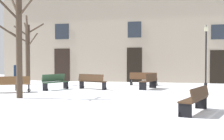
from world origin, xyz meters
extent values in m
plane|color=white|center=(0.00, 0.00, 0.00)|extent=(36.96, 36.96, 0.00)
cube|color=tan|center=(0.00, 9.51, 3.97)|extent=(23.10, 0.40, 7.93)
cube|color=black|center=(-6.03, 9.29, 1.36)|extent=(1.36, 0.08, 2.72)
cube|color=#262D38|center=(-6.03, 9.29, 4.16)|extent=(1.23, 0.06, 1.28)
cube|color=black|center=(0.11, 9.29, 1.37)|extent=(1.20, 0.08, 2.74)
cube|color=#262D38|center=(0.11, 9.29, 4.17)|extent=(1.08, 0.06, 1.25)
cube|color=black|center=(6.34, 9.29, 1.24)|extent=(1.06, 0.08, 2.48)
cube|color=#262D38|center=(6.34, 9.29, 3.83)|extent=(0.96, 0.06, 1.09)
cylinder|color=#423326|center=(-6.90, 5.25, 2.12)|extent=(0.31, 0.31, 4.23)
cylinder|color=#423326|center=(-7.39, 4.92, 3.34)|extent=(1.06, 0.76, 0.77)
cylinder|color=#423326|center=(-7.15, 5.49, 3.95)|extent=(0.64, 0.61, 1.01)
cylinder|color=#423326|center=(-7.31, 5.06, 3.79)|extent=(0.92, 0.50, 0.73)
cylinder|color=#423326|center=(-6.39, 4.98, 3.10)|extent=(1.11, 0.63, 0.95)
cylinder|color=#423326|center=(-6.57, 4.61, 4.02)|extent=(0.80, 1.41, 1.29)
cylinder|color=#423326|center=(-6.27, 5.22, 3.94)|extent=(1.31, 0.17, 0.71)
cylinder|color=#423326|center=(-3.47, -1.47, 2.28)|extent=(0.27, 0.27, 4.55)
cylinder|color=#423326|center=(-3.63, -1.07, 3.78)|extent=(0.42, 0.87, 0.63)
cylinder|color=#423326|center=(-3.97, -1.79, 3.04)|extent=(1.08, 0.74, 0.85)
cylinder|color=#423326|center=(-3.03, -1.63, 3.97)|extent=(0.96, 0.41, 0.80)
cylinder|color=#423326|center=(-3.96, -0.97, 4.10)|extent=(1.06, 1.08, 1.12)
cylinder|color=#423326|center=(-4.03, -1.81, 4.14)|extent=(1.23, 0.81, 1.42)
cylinder|color=#423326|center=(-3.90, -1.11, 4.17)|extent=(0.95, 0.82, 1.16)
cylinder|color=black|center=(5.27, 6.76, 1.81)|extent=(0.10, 0.10, 3.62)
cylinder|color=black|center=(5.27, 6.76, 0.10)|extent=(0.22, 0.22, 0.20)
cube|color=beige|center=(5.27, 6.76, 3.80)|extent=(0.24, 0.24, 0.36)
cone|color=black|center=(5.27, 6.76, 3.98)|extent=(0.30, 0.30, 0.14)
cube|color=#2D4C33|center=(-3.43, 2.29, 0.44)|extent=(1.11, 1.63, 0.05)
cube|color=#2D4C33|center=(-3.61, 2.38, 0.69)|extent=(0.82, 1.48, 0.42)
cube|color=black|center=(-3.77, 1.62, 0.22)|extent=(0.37, 0.23, 0.44)
torus|color=black|center=(-3.63, 1.55, 0.08)|extent=(0.10, 0.17, 0.17)
cube|color=black|center=(-3.09, 2.95, 0.22)|extent=(0.37, 0.23, 0.44)
torus|color=black|center=(-2.95, 2.88, 0.08)|extent=(0.10, 0.17, 0.17)
cube|color=#3D2819|center=(3.88, -3.45, 0.43)|extent=(1.03, 1.93, 0.05)
cube|color=#3D2819|center=(4.07, -3.51, 0.65)|extent=(0.73, 1.83, 0.36)
cube|color=black|center=(4.18, -2.61, 0.21)|extent=(0.39, 0.18, 0.43)
torus|color=black|center=(4.02, -2.56, 0.08)|extent=(0.08, 0.17, 0.17)
cube|color=black|center=(3.59, -4.29, 0.21)|extent=(0.39, 0.18, 0.43)
torus|color=black|center=(3.44, -4.23, 0.08)|extent=(0.08, 0.17, 0.17)
cube|color=brown|center=(-5.12, 0.48, 0.44)|extent=(1.87, 1.28, 0.05)
cube|color=brown|center=(-5.02, 0.28, 0.67)|extent=(1.69, 0.94, 0.38)
cube|color=black|center=(-4.35, 0.88, 0.22)|extent=(0.25, 0.41, 0.44)
torus|color=black|center=(-4.44, 1.05, 0.08)|extent=(0.16, 0.10, 0.17)
cube|color=#3D2819|center=(1.72, 3.91, 0.48)|extent=(0.94, 1.72, 0.05)
cube|color=#3D2819|center=(1.93, 3.85, 0.72)|extent=(0.56, 1.61, 0.42)
cube|color=black|center=(1.95, 4.65, 0.24)|extent=(0.43, 0.18, 0.48)
torus|color=black|center=(1.76, 4.70, 0.08)|extent=(0.08, 0.17, 0.17)
cube|color=black|center=(1.50, 3.18, 0.24)|extent=(0.43, 0.18, 0.48)
torus|color=black|center=(1.32, 3.23, 0.08)|extent=(0.08, 0.17, 0.17)
cube|color=#3D2819|center=(-1.45, 3.05, 0.46)|extent=(1.79, 0.97, 0.05)
cube|color=#3D2819|center=(-1.51, 2.88, 0.70)|extent=(1.70, 0.70, 0.39)
cube|color=black|center=(-0.68, 2.78, 0.23)|extent=(0.18, 0.37, 0.46)
torus|color=black|center=(-0.62, 2.93, 0.08)|extent=(0.17, 0.08, 0.17)
cube|color=black|center=(-2.22, 3.32, 0.23)|extent=(0.18, 0.37, 0.46)
torus|color=black|center=(-2.17, 3.47, 0.08)|extent=(0.17, 0.08, 0.17)
cube|color=#51331E|center=(1.18, 6.42, 0.44)|extent=(1.90, 0.59, 0.05)
cube|color=#51331E|center=(1.16, 6.20, 0.69)|extent=(1.87, 0.24, 0.41)
cube|color=black|center=(2.05, 6.36, 0.22)|extent=(0.09, 0.43, 0.44)
torus|color=black|center=(2.06, 6.55, 0.08)|extent=(0.17, 0.04, 0.17)
cube|color=black|center=(0.30, 6.48, 0.22)|extent=(0.09, 0.43, 0.44)
torus|color=black|center=(0.32, 6.66, 0.08)|extent=(0.17, 0.04, 0.17)
cylinder|color=#2D271E|center=(-5.39, 1.37, 0.40)|extent=(0.14, 0.14, 0.81)
cylinder|color=#2D271E|center=(-5.21, 1.38, 0.40)|extent=(0.14, 0.14, 0.81)
cube|color=navy|center=(-5.30, 1.38, 1.12)|extent=(0.39, 0.24, 0.62)
sphere|color=#9E755B|center=(-5.30, 1.38, 1.58)|extent=(0.22, 0.22, 0.22)
camera|label=1|loc=(3.32, -12.60, 1.62)|focal=44.61mm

